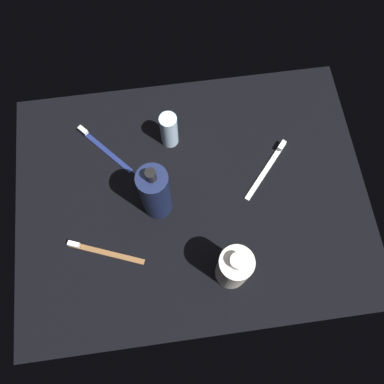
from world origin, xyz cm
name	(u,v)px	position (x,y,z in cm)	size (l,w,h in cm)	color
ground_plane	(192,197)	(0.00, 0.00, -0.60)	(84.00, 64.00, 1.20)	black
lotion_bottle	(155,193)	(-8.21, -1.31, 9.13)	(6.68, 6.68, 20.72)	#161E41
bodywash_bottle	(234,268)	(6.15, -19.27, 7.31)	(7.07, 7.07, 16.31)	silver
deodorant_stick	(169,130)	(-3.46, 15.53, 5.40)	(4.18, 4.18, 10.80)	silver
toothbrush_white	(268,167)	(19.51, 4.89, 0.61)	(12.82, 14.28, 2.10)	white
toothbrush_navy	(102,147)	(-20.58, 15.74, 0.61)	(12.85, 14.26, 2.10)	navy
toothbrush_brown	(101,251)	(-22.26, -10.62, 0.61)	(17.20, 7.69, 2.10)	brown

